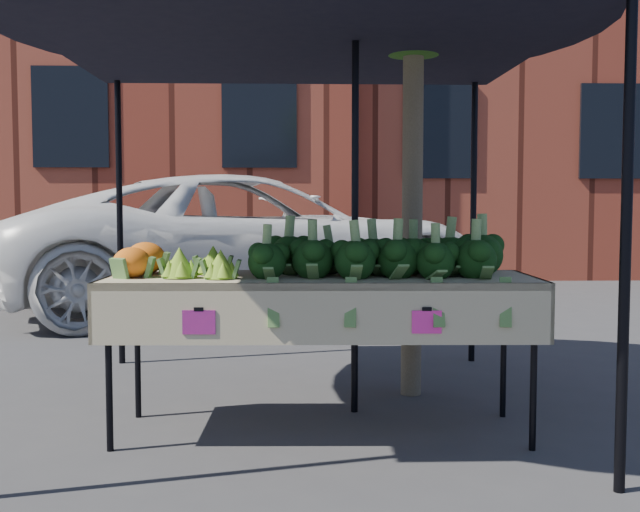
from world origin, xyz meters
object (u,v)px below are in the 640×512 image
at_px(vehicle, 250,65).
at_px(street_tree, 413,99).
at_px(canopy, 298,194).
at_px(table, 321,355).

relative_size(vehicle, street_tree, 1.49).
bearing_deg(canopy, table, -76.14).
bearing_deg(vehicle, table, 170.12).
bearing_deg(vehicle, canopy, 169.42).
xyz_separation_m(canopy, vehicle, (-0.56, 4.60, 1.63)).
bearing_deg(canopy, street_tree, 24.56).
height_order(table, street_tree, street_tree).
bearing_deg(vehicle, street_tree, 179.91).
distance_m(canopy, vehicle, 4.91).
relative_size(table, canopy, 0.77).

